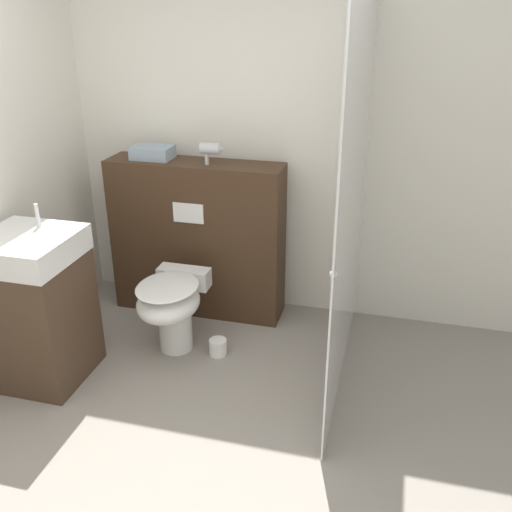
% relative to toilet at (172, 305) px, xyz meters
% --- Properties ---
extents(ground_plane, '(12.00, 12.00, 0.00)m').
position_rel_toilet_xyz_m(ground_plane, '(0.42, -1.13, -0.35)').
color(ground_plane, gray).
extents(wall_back, '(8.00, 0.06, 2.50)m').
position_rel_toilet_xyz_m(wall_back, '(0.42, 0.85, 0.90)').
color(wall_back, silver).
rests_on(wall_back, ground_plane).
extents(partition_panel, '(1.25, 0.31, 1.14)m').
position_rel_toilet_xyz_m(partition_panel, '(-0.03, 0.60, 0.22)').
color(partition_panel, '#3D2819').
rests_on(partition_panel, ground_plane).
extents(shower_glass, '(0.04, 1.58, 2.20)m').
position_rel_toilet_xyz_m(shower_glass, '(1.11, 0.03, 0.75)').
color(shower_glass, silver).
rests_on(shower_glass, ground_plane).
extents(toilet, '(0.40, 0.59, 0.52)m').
position_rel_toilet_xyz_m(toilet, '(0.00, 0.00, 0.00)').
color(toilet, white).
rests_on(toilet, ground_plane).
extents(sink_vanity, '(0.53, 0.55, 1.08)m').
position_rel_toilet_xyz_m(sink_vanity, '(-0.67, -0.45, 0.13)').
color(sink_vanity, '#473323').
rests_on(sink_vanity, ground_plane).
extents(hair_drier, '(0.16, 0.08, 0.15)m').
position_rel_toilet_xyz_m(hair_drier, '(0.11, 0.56, 0.90)').
color(hair_drier, '#B7B7BC').
rests_on(hair_drier, partition_panel).
extents(folded_towel, '(0.28, 0.19, 0.09)m').
position_rel_toilet_xyz_m(folded_towel, '(-0.34, 0.61, 0.84)').
color(folded_towel, '#8C9EAD').
rests_on(folded_towel, partition_panel).
extents(spare_toilet_roll, '(0.12, 0.12, 0.11)m').
position_rel_toilet_xyz_m(spare_toilet_roll, '(0.30, 0.03, -0.29)').
color(spare_toilet_roll, white).
rests_on(spare_toilet_roll, ground_plane).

